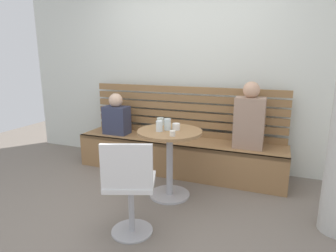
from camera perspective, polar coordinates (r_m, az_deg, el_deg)
ground at (r=2.89m, az=-6.43°, el=-17.41°), size 8.00×8.00×0.00m
back_wall at (r=4.00m, az=4.29°, el=12.98°), size 5.20×0.10×2.90m
booth_bench at (r=3.80m, az=1.97°, el=-5.91°), size 2.70×0.52×0.44m
booth_backrest at (r=3.88m, az=3.23°, el=2.99°), size 2.65×0.04×0.67m
cafe_table at (r=3.06m, az=0.34°, el=-4.89°), size 0.68×0.68×0.74m
white_chair at (r=2.41m, az=-7.64°, el=-11.61°), size 0.52×0.52×0.85m
person_adult at (r=3.46m, az=15.84°, el=1.42°), size 0.34×0.22×0.78m
person_child_left at (r=4.04m, az=-10.18°, el=1.89°), size 0.34×0.22×0.57m
cup_glass_short at (r=3.23m, az=-1.51°, el=0.92°), size 0.08×0.08×0.08m
cup_espresso_small at (r=2.77m, az=0.90°, el=-1.46°), size 0.06×0.06×0.05m
cup_glass_tall at (r=3.00m, az=-0.11°, el=0.33°), size 0.07×0.07×0.12m
cup_ceramic_white at (r=3.01m, az=1.63°, el=-0.13°), size 0.08×0.08×0.07m
cup_water_clear at (r=2.94m, az=-1.74°, el=-0.03°), size 0.07×0.07×0.11m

